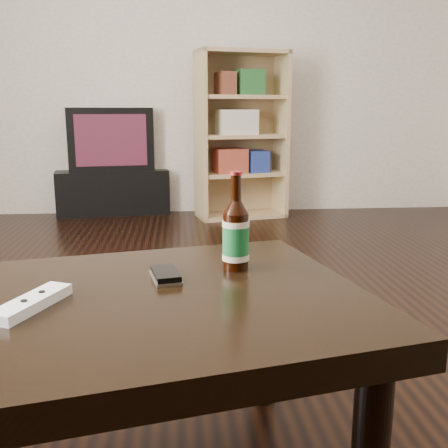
{
  "coord_description": "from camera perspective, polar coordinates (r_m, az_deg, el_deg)",
  "views": [
    {
      "loc": [
        -0.09,
        -1.61,
        0.9
      ],
      "look_at": [
        0.02,
        -0.32,
        0.61
      ],
      "focal_mm": 42.0,
      "sensor_mm": 36.0,
      "label": 1
    }
  ],
  "objects": [
    {
      "name": "coffee_table",
      "position": [
        1.19,
        -16.69,
        -11.31
      ],
      "size": [
        1.44,
        1.02,
        0.49
      ],
      "rotation": [
        0.0,
        0.0,
        0.21
      ],
      "color": "black",
      "rests_on": "floor"
    },
    {
      "name": "phone",
      "position": [
        1.28,
        -6.38,
        -5.56
      ],
      "size": [
        0.08,
        0.13,
        0.02
      ],
      "rotation": [
        0.0,
        0.0,
        0.2
      ],
      "color": "silver",
      "rests_on": "coffee_table"
    },
    {
      "name": "bookshelf",
      "position": [
        4.39,
        1.69,
        9.92
      ],
      "size": [
        0.78,
        0.48,
        1.35
      ],
      "rotation": [
        0.0,
        0.0,
        0.21
      ],
      "color": "#A57659",
      "rests_on": "floor"
    },
    {
      "name": "tv",
      "position": [
        4.68,
        -12.26,
        9.05
      ],
      "size": [
        0.76,
        0.54,
        0.53
      ],
      "rotation": [
        0.0,
        0.0,
        0.15
      ],
      "color": "black",
      "rests_on": "tv_stand"
    },
    {
      "name": "remote",
      "position": [
        1.16,
        -20.2,
        -8.05
      ],
      "size": [
        0.13,
        0.21,
        0.03
      ],
      "rotation": [
        0.0,
        0.0,
        -0.41
      ],
      "color": "white",
      "rests_on": "coffee_table"
    },
    {
      "name": "tv_stand",
      "position": [
        4.72,
        -12.01,
        3.57
      ],
      "size": [
        1.01,
        0.61,
        0.38
      ],
      "primitive_type": "cube",
      "rotation": [
        0.0,
        0.0,
        0.15
      ],
      "color": "black",
      "rests_on": "floor"
    },
    {
      "name": "beer_bottle",
      "position": [
        1.33,
        1.28,
        -1.25
      ],
      "size": [
        0.09,
        0.09,
        0.25
      ],
      "rotation": [
        0.0,
        0.0,
        -0.29
      ],
      "color": "black",
      "rests_on": "coffee_table"
    },
    {
      "name": "floor",
      "position": [
        1.85,
        -1.53,
        -16.76
      ],
      "size": [
        5.0,
        6.0,
        0.01
      ],
      "primitive_type": "cube",
      "color": "black",
      "rests_on": "ground"
    },
    {
      "name": "wall_back",
      "position": [
        4.64,
        -4.05,
        18.03
      ],
      "size": [
        5.0,
        0.02,
        2.7
      ],
      "primitive_type": "cube",
      "color": "#C1B3A8",
      "rests_on": "ground"
    }
  ]
}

